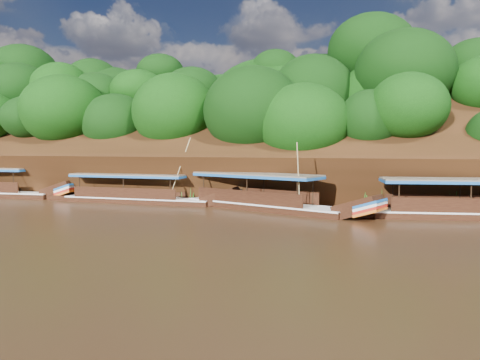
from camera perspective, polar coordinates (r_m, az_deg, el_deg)
The scene contains 5 objects.
ground at distance 26.74m, azimuth 0.43°, elevation -5.76°, with size 160.00×160.00×0.00m, color black.
riverbank at distance 48.71m, azimuth 7.43°, elevation 0.98°, with size 120.00×30.06×19.40m.
boat_1 at distance 33.36m, azimuth 4.09°, elevation -2.74°, with size 14.74×7.59×5.32m.
boat_2 at distance 38.36m, azimuth -11.30°, elevation -1.99°, with size 14.83×2.59×5.69m.
reeds at distance 36.48m, azimuth 0.22°, elevation -1.72°, with size 50.32×2.34×1.98m.
Camera 1 is at (6.89, -25.42, 4.66)m, focal length 35.00 mm.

